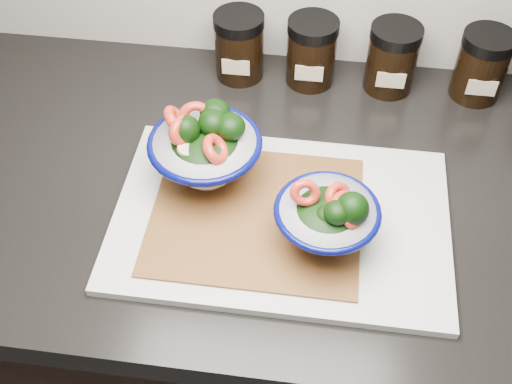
# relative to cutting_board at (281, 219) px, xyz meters

# --- Properties ---
(cabinet) EXTENTS (3.43, 0.58, 0.86)m
(cabinet) POSITION_rel_cutting_board_xyz_m (0.16, 0.07, -0.48)
(cabinet) COLOR black
(cabinet) RESTS_ON ground
(countertop) EXTENTS (3.50, 0.60, 0.04)m
(countertop) POSITION_rel_cutting_board_xyz_m (0.16, 0.07, -0.03)
(countertop) COLOR black
(countertop) RESTS_ON cabinet
(cutting_board) EXTENTS (0.45, 0.30, 0.01)m
(cutting_board) POSITION_rel_cutting_board_xyz_m (0.00, 0.00, 0.00)
(cutting_board) COLOR silver
(cutting_board) RESTS_ON countertop
(bamboo_mat) EXTENTS (0.28, 0.24, 0.00)m
(bamboo_mat) POSITION_rel_cutting_board_xyz_m (-0.03, -0.00, 0.01)
(bamboo_mat) COLOR #955F2C
(bamboo_mat) RESTS_ON cutting_board
(bowl_left) EXTENTS (0.16, 0.16, 0.12)m
(bowl_left) POSITION_rel_cutting_board_xyz_m (-0.11, 0.06, 0.06)
(bowl_left) COLOR white
(bowl_left) RESTS_ON bamboo_mat
(bowl_right) EXTENTS (0.13, 0.13, 0.11)m
(bowl_right) POSITION_rel_cutting_board_xyz_m (0.06, -0.04, 0.05)
(bowl_right) COLOR white
(bowl_right) RESTS_ON bamboo_mat
(spice_jar_a) EXTENTS (0.08, 0.08, 0.11)m
(spice_jar_a) POSITION_rel_cutting_board_xyz_m (-0.10, 0.31, 0.05)
(spice_jar_a) COLOR black
(spice_jar_a) RESTS_ON countertop
(spice_jar_b) EXTENTS (0.08, 0.08, 0.11)m
(spice_jar_b) POSITION_rel_cutting_board_xyz_m (0.01, 0.31, 0.05)
(spice_jar_b) COLOR black
(spice_jar_b) RESTS_ON countertop
(spice_jar_c) EXTENTS (0.08, 0.08, 0.11)m
(spice_jar_c) POSITION_rel_cutting_board_xyz_m (0.14, 0.31, 0.05)
(spice_jar_c) COLOR black
(spice_jar_c) RESTS_ON countertop
(spice_jar_d) EXTENTS (0.08, 0.08, 0.11)m
(spice_jar_d) POSITION_rel_cutting_board_xyz_m (0.28, 0.31, 0.05)
(spice_jar_d) COLOR black
(spice_jar_d) RESTS_ON countertop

